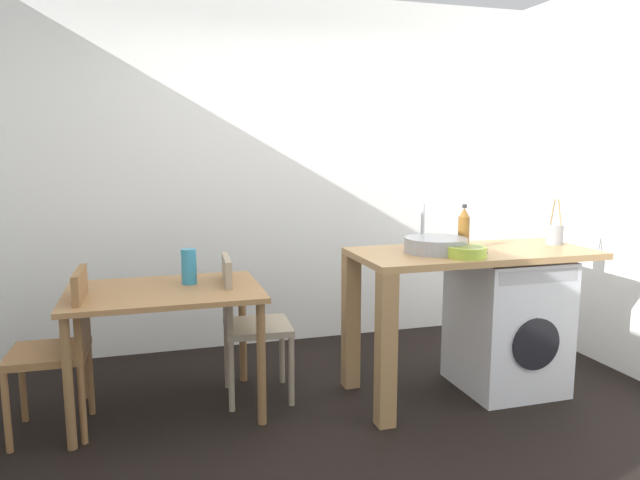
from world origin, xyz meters
TOP-DOWN VIEW (x-y plane):
  - ground_plane at (0.00, 0.00)m, footprint 5.46×5.46m
  - wall_back at (0.00, 1.75)m, footprint 4.60×0.10m
  - dining_table at (-0.95, 0.64)m, footprint 1.10×0.76m
  - chair_person_seat at (-1.50, 0.53)m, footprint 0.41×0.41m
  - chair_opposite at (-0.47, 0.69)m, footprint 0.42×0.42m
  - kitchen_counter at (0.70, 0.38)m, footprint 1.50×0.68m
  - washing_machine at (1.17, 0.38)m, footprint 0.60×0.61m
  - sink_basin at (0.65, 0.38)m, footprint 0.38×0.38m
  - tap at (0.65, 0.56)m, footprint 0.02×0.02m
  - bottle_tall_green at (0.87, 0.45)m, footprint 0.07×0.07m
  - mixing_bowl at (0.74, 0.18)m, footprint 0.23×0.23m
  - utensil_crock at (1.54, 0.43)m, footprint 0.11×0.11m
  - vase at (-0.80, 0.74)m, footprint 0.09×0.09m
  - scissors at (0.86, 0.28)m, footprint 0.15×0.06m

SIDE VIEW (x-z plane):
  - ground_plane at x=0.00m, z-range 0.00..0.00m
  - washing_machine at x=1.17m, z-range 0.00..0.86m
  - chair_person_seat at x=-1.50m, z-range 0.06..0.96m
  - chair_opposite at x=-0.47m, z-range 0.06..0.96m
  - dining_table at x=-0.95m, z-range 0.27..1.01m
  - kitchen_counter at x=0.70m, z-range 0.30..1.22m
  - vase at x=-0.80m, z-range 0.74..0.95m
  - scissors at x=0.86m, z-range 0.92..0.93m
  - mixing_bowl at x=0.74m, z-range 0.92..0.99m
  - sink_basin at x=0.65m, z-range 0.92..1.01m
  - utensil_crock at x=1.54m, z-range 0.84..1.14m
  - bottle_tall_green at x=0.87m, z-range 0.91..1.19m
  - tap at x=0.65m, z-range 0.92..1.20m
  - wall_back at x=0.00m, z-range 0.00..2.70m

